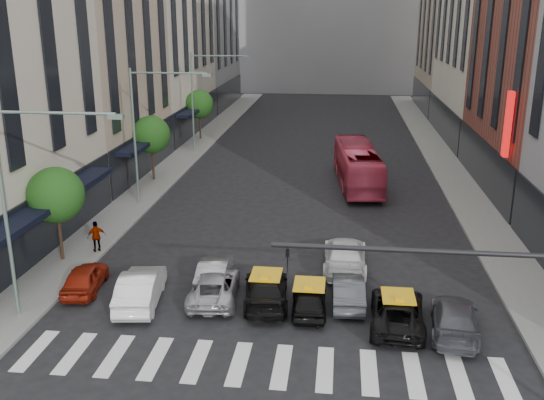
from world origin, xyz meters
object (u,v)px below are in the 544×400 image
(pedestrian_far, at_px, (96,236))
(streetlamp_mid, at_px, (148,119))
(streetlamp_near, at_px, (24,186))
(car_white_front, at_px, (141,288))
(bus, at_px, (357,166))
(streetlamp_far, at_px, (202,89))
(car_red, at_px, (85,278))
(taxi_left, at_px, (266,289))
(taxi_center, at_px, (309,298))

(pedestrian_far, bearing_deg, streetlamp_mid, -126.66)
(streetlamp_near, relative_size, car_white_front, 1.93)
(streetlamp_mid, xyz_separation_m, bus, (13.86, 6.54, -4.36))
(streetlamp_far, xyz_separation_m, car_red, (0.84, -29.16, -5.26))
(streetlamp_near, height_order, car_white_front, streetlamp_near)
(car_red, distance_m, car_white_front, 3.19)
(taxi_left, distance_m, pedestrian_far, 10.90)
(car_red, relative_size, bus, 0.34)
(streetlamp_far, bearing_deg, taxi_center, -69.22)
(taxi_center, height_order, bus, bus)
(streetlamp_mid, relative_size, pedestrian_far, 5.29)
(car_white_front, distance_m, taxi_center, 7.53)
(streetlamp_near, distance_m, car_red, 6.04)
(taxi_left, height_order, pedestrian_far, pedestrian_far)
(car_red, relative_size, taxi_left, 0.79)
(car_red, bearing_deg, taxi_left, 170.92)
(streetlamp_near, relative_size, bus, 0.81)
(car_white_front, bearing_deg, streetlamp_mid, -82.15)
(streetlamp_near, bearing_deg, streetlamp_far, 90.00)
(taxi_center, distance_m, bus, 20.76)
(streetlamp_near, xyz_separation_m, streetlamp_mid, (0.00, 16.00, 0.00))
(bus, bearing_deg, car_red, 50.96)
(car_white_front, bearing_deg, pedestrian_far, -59.48)
(streetlamp_near, height_order, car_red, streetlamp_near)
(car_white_front, bearing_deg, car_red, -25.61)
(car_red, bearing_deg, car_white_front, 155.02)
(streetlamp_near, height_order, taxi_center, streetlamp_near)
(streetlamp_far, height_order, pedestrian_far, streetlamp_far)
(taxi_center, relative_size, pedestrian_far, 2.17)
(car_red, relative_size, pedestrian_far, 2.20)
(streetlamp_far, xyz_separation_m, taxi_left, (9.44, -29.50, -5.22))
(taxi_center, bearing_deg, bus, -99.59)
(streetlamp_near, distance_m, streetlamp_mid, 16.00)
(car_white_front, xyz_separation_m, pedestrian_far, (-4.23, 5.42, 0.23))
(streetlamp_near, height_order, streetlamp_far, same)
(streetlamp_mid, relative_size, bus, 0.81)
(streetlamp_far, height_order, car_white_front, streetlamp_far)
(streetlamp_mid, distance_m, taxi_center, 18.84)
(streetlamp_far, distance_m, pedestrian_far, 25.22)
(car_white_front, bearing_deg, streetlamp_far, -90.12)
(streetlamp_near, relative_size, taxi_left, 1.90)
(car_white_front, relative_size, bus, 0.42)
(streetlamp_mid, distance_m, car_white_front, 15.55)
(streetlamp_mid, height_order, bus, streetlamp_mid)
(streetlamp_far, height_order, taxi_left, streetlamp_far)
(car_white_front, relative_size, taxi_center, 1.26)
(taxi_left, xyz_separation_m, pedestrian_far, (-9.80, 4.76, 0.31))
(taxi_left, bearing_deg, pedestrian_far, -32.18)
(streetlamp_near, bearing_deg, streetlamp_mid, 90.00)
(car_red, xyz_separation_m, pedestrian_far, (-1.20, 4.42, 0.36))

